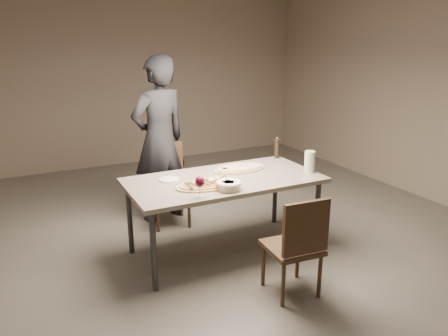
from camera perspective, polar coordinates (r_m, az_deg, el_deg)
name	(u,v)px	position (r m, az deg, el deg)	size (l,w,h in m)	color
room	(224,109)	(3.92, 0.00, 7.72)	(7.00, 7.00, 7.00)	#5C564F
dining_table	(224,184)	(4.09, 0.00, -2.10)	(1.80, 0.90, 0.75)	gray
zucchini_pizza	(209,184)	(3.88, -2.02, -2.05)	(0.60, 0.33, 0.05)	tan
ham_pizza	(239,168)	(4.34, 2.02, -0.01)	(0.55, 0.30, 0.04)	tan
bread_basket	(229,185)	(3.76, 0.62, -2.18)	(0.22, 0.22, 0.08)	beige
oil_dish	(224,180)	(4.01, -0.01, -1.53)	(0.12, 0.12, 0.01)	white
pepper_mill_left	(277,150)	(4.77, 6.92, 2.37)	(0.05, 0.05, 0.19)	black
pepper_mill_right	(277,148)	(4.76, 6.93, 2.58)	(0.06, 0.06, 0.23)	black
carafe	(310,162)	(4.31, 11.12, 0.81)	(0.10, 0.10, 0.21)	silver
wine_glass	(200,182)	(3.58, -3.20, -1.90)	(0.08, 0.08, 0.18)	silver
side_plate	(169,179)	(4.05, -7.15, -1.49)	(0.19, 0.19, 0.01)	white
chair_near	(298,242)	(3.50, 9.62, -9.52)	(0.43, 0.43, 0.86)	#3A2718
chair_far	(168,179)	(4.89, -7.37, -1.46)	(0.47, 0.47, 0.89)	#3A2718
diner	(159,140)	(4.89, -8.44, 3.68)	(0.68, 0.44, 1.85)	black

